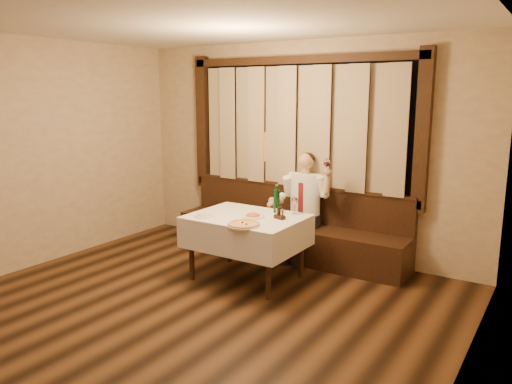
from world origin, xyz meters
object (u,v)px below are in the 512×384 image
Objects in this scene: green_bottle at (277,201)px; pasta_red at (253,214)px; pizza at (244,224)px; cruet_caddy at (280,215)px; seated_man at (303,199)px; banquette at (289,232)px; dining_table at (247,225)px; pasta_cream at (205,214)px.

pasta_red is at bearing -111.00° from green_bottle.
cruet_caddy is (0.17, 0.46, 0.03)m from pizza.
pasta_red is at bearing -98.73° from seated_man.
pizza is 0.49m from cruet_caddy.
dining_table is at bearing -90.00° from banquette.
banquette is 1.14m from pasta_red.
pizza is 0.70m from green_bottle.
seated_man is (0.24, 0.93, 0.16)m from dining_table.
green_bottle is 0.30m from cruet_caddy.
banquette is 1.49m from pizza.
banquette is 13.92× the size of pasta_cream.
banquette is 9.55× the size of green_bottle.
banquette is 2.29× the size of seated_man.
green_bottle is at bearing -92.10° from seated_man.
green_bottle is (-0.00, 0.69, 0.13)m from pizza.
pasta_red is (0.09, -0.01, 0.14)m from dining_table.
pasta_red is at bearing -6.19° from dining_table.
pasta_cream is at bearing -139.09° from cruet_caddy.
pizza is (0.22, -1.40, 0.46)m from banquette.
seated_man is (0.24, -0.09, 0.50)m from banquette.
pasta_red is at bearing -84.79° from banquette.
cruet_caddy is at bearing -80.02° from seated_man.
pasta_cream is (-0.60, 0.10, 0.02)m from pizza.
pizza is 2.56× the size of cruet_caddy.
dining_table is 3.79× the size of green_bottle.
pasta_cream is (-0.39, -0.28, 0.14)m from dining_table.
green_bottle reaches higher than banquette.
green_bottle is at bearing 90.08° from pizza.
seated_man reaches higher than cruet_caddy.
pasta_cream is 0.69× the size of green_bottle.
pasta_red is 1.85× the size of cruet_caddy.
cruet_caddy is at bearing 17.13° from pasta_red.
pizza is 0.26× the size of seated_man.
pasta_cream is at bearing -135.69° from green_bottle.
pizza is at bearing -9.30° from pasta_cream.
green_bottle reaches higher than pasta_cream.
banquette is at bearing 159.60° from seated_man.
dining_table is at bearing -104.37° from seated_man.
dining_table is 4.91× the size of pasta_red.
pasta_red is 1.12× the size of pasta_cream.
green_bottle is at bearing -73.16° from banquette.
pasta_red is 0.36m from green_bottle.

